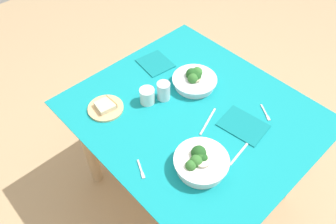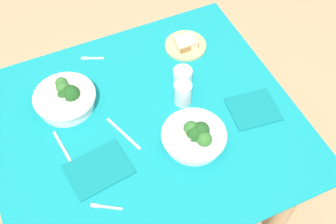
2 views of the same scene
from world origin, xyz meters
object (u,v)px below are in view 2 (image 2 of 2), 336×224
(broccoli_bowl_far, at_px, (66,98))
(fork_by_near_bowl, at_px, (105,207))
(water_glass_side, at_px, (183,94))
(table_knife_right, at_px, (123,134))
(bread_side_plate, at_px, (186,45))
(table_knife_left, at_px, (66,153))
(fork_by_far_bowl, at_px, (91,58))
(napkin_folded_upper, at_px, (253,109))
(napkin_folded_lower, at_px, (99,169))
(broccoli_bowl_near, at_px, (195,136))
(water_glass_center, at_px, (183,78))

(broccoli_bowl_far, relative_size, fork_by_near_bowl, 2.45)
(water_glass_side, relative_size, table_knife_right, 0.53)
(bread_side_plate, bearing_deg, table_knife_left, -154.22)
(broccoli_bowl_far, xyz_separation_m, fork_by_near_bowl, (-0.01, -0.46, -0.04))
(fork_by_far_bowl, distance_m, fork_by_near_bowl, 0.67)
(water_glass_side, xyz_separation_m, table_knife_right, (-0.26, -0.05, -0.05))
(bread_side_plate, xyz_separation_m, napkin_folded_upper, (0.09, -0.41, -0.01))
(bread_side_plate, relative_size, fork_by_far_bowl, 1.91)
(fork_by_near_bowl, relative_size, table_knife_left, 0.45)
(water_glass_side, height_order, napkin_folded_lower, water_glass_side)
(table_knife_right, xyz_separation_m, napkin_folded_lower, (-0.13, -0.10, 0.00))
(broccoli_bowl_near, relative_size, water_glass_center, 2.86)
(table_knife_right, bearing_deg, broccoli_bowl_far, 14.99)
(table_knife_right, relative_size, napkin_folded_upper, 1.03)
(broccoli_bowl_far, distance_m, bread_side_plate, 0.56)
(water_glass_center, height_order, napkin_folded_lower, water_glass_center)
(water_glass_center, distance_m, napkin_folded_lower, 0.49)
(fork_by_far_bowl, bearing_deg, broccoli_bowl_far, 74.64)
(broccoli_bowl_near, bearing_deg, fork_by_far_bowl, 111.18)
(water_glass_center, height_order, table_knife_left, water_glass_center)
(water_glass_side, relative_size, fork_by_near_bowl, 1.02)
(broccoli_bowl_far, distance_m, water_glass_side, 0.44)
(table_knife_right, bearing_deg, napkin_folded_lower, 108.59)
(broccoli_bowl_near, relative_size, table_knife_left, 1.09)
(bread_side_plate, bearing_deg, fork_by_near_bowl, -135.40)
(broccoli_bowl_far, bearing_deg, broccoli_bowl_near, -43.42)
(bread_side_plate, bearing_deg, broccoli_bowl_near, -111.90)
(broccoli_bowl_near, relative_size, table_knife_right, 1.27)
(water_glass_center, relative_size, fork_by_near_bowl, 0.85)
(water_glass_side, bearing_deg, table_knife_left, -175.57)
(fork_by_near_bowl, bearing_deg, bread_side_plate, -103.35)
(fork_by_near_bowl, distance_m, table_knife_left, 0.26)
(water_glass_center, bearing_deg, table_knife_right, -157.36)
(bread_side_plate, xyz_separation_m, table_knife_left, (-0.62, -0.30, -0.01))
(broccoli_bowl_far, distance_m, broccoli_bowl_near, 0.51)
(bread_side_plate, distance_m, table_knife_right, 0.50)
(napkin_folded_upper, bearing_deg, bread_side_plate, 102.44)
(bread_side_plate, xyz_separation_m, water_glass_side, (-0.14, -0.26, 0.04))
(bread_side_plate, distance_m, fork_by_near_bowl, 0.78)
(table_knife_right, bearing_deg, water_glass_center, -86.89)
(broccoli_bowl_near, height_order, water_glass_side, water_glass_side)
(table_knife_right, distance_m, napkin_folded_lower, 0.17)
(broccoli_bowl_near, xyz_separation_m, table_knife_right, (-0.22, 0.14, -0.03))
(water_glass_center, bearing_deg, fork_by_near_bowl, -141.10)
(water_glass_center, relative_size, water_glass_side, 0.84)
(broccoli_bowl_near, height_order, fork_by_near_bowl, broccoli_bowl_near)
(broccoli_bowl_far, bearing_deg, napkin_folded_upper, -26.24)
(broccoli_bowl_near, xyz_separation_m, fork_by_near_bowl, (-0.38, -0.11, -0.03))
(fork_by_near_bowl, height_order, table_knife_right, same)
(water_glass_side, relative_size, napkin_folded_lower, 0.46)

